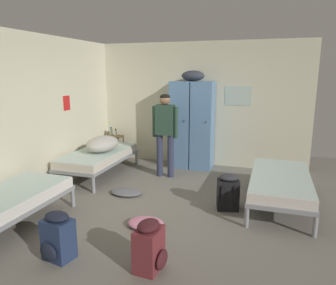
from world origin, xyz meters
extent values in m
plane|color=slate|center=(0.00, 0.00, 0.00)|extent=(7.82, 7.82, 0.00)
cube|color=beige|center=(0.00, 2.47, 1.34)|extent=(4.66, 0.06, 2.68)
cube|color=beige|center=(-2.30, 0.00, 1.34)|extent=(0.06, 4.88, 2.68)
cube|color=#B7CCBC|center=(0.83, 2.44, 1.55)|extent=(0.55, 0.01, 0.40)
cube|color=red|center=(-2.27, 0.85, 1.45)|extent=(0.01, 0.20, 0.28)
cube|color=#5B84B2|center=(-0.31, 2.16, 0.93)|extent=(0.44, 0.52, 1.85)
cylinder|color=black|center=(-0.19, 1.89, 1.05)|extent=(0.02, 0.03, 0.02)
cube|color=#5B84B2|center=(0.15, 2.16, 0.93)|extent=(0.44, 0.52, 1.85)
cylinder|color=black|center=(0.27, 1.89, 1.05)|extent=(0.02, 0.03, 0.02)
ellipsoid|color=#333842|center=(-0.08, 2.16, 1.96)|extent=(0.48, 0.36, 0.22)
cylinder|color=brown|center=(-2.15, 2.04, 0.28)|extent=(0.03, 0.03, 0.55)
cylinder|color=brown|center=(-1.80, 2.04, 0.28)|extent=(0.03, 0.03, 0.55)
cylinder|color=brown|center=(-2.15, 2.31, 0.28)|extent=(0.03, 0.03, 0.55)
cylinder|color=brown|center=(-1.80, 2.31, 0.28)|extent=(0.03, 0.03, 0.55)
cube|color=brown|center=(-1.97, 2.18, 0.19)|extent=(0.38, 0.30, 0.02)
cube|color=brown|center=(-1.97, 2.18, 0.56)|extent=(0.38, 0.30, 0.02)
cylinder|color=gray|center=(2.14, 1.48, 0.14)|extent=(0.06, 0.06, 0.28)
cylinder|color=gray|center=(1.30, 1.48, 0.14)|extent=(0.06, 0.06, 0.28)
cylinder|color=gray|center=(2.14, -0.36, 0.14)|extent=(0.06, 0.06, 0.28)
cylinder|color=gray|center=(1.30, -0.36, 0.14)|extent=(0.06, 0.06, 0.28)
cube|color=gray|center=(1.72, 0.56, 0.31)|extent=(0.90, 1.90, 0.06)
cube|color=silver|center=(1.72, 0.56, 0.41)|extent=(0.87, 1.84, 0.14)
cube|color=silver|center=(1.72, 0.56, 0.49)|extent=(0.86, 1.82, 0.01)
cylinder|color=gray|center=(-2.14, -0.50, 0.14)|extent=(0.06, 0.06, 0.28)
cylinder|color=gray|center=(-1.30, -0.50, 0.14)|extent=(0.06, 0.06, 0.28)
cube|color=gray|center=(-1.72, -1.42, 0.31)|extent=(0.90, 1.90, 0.06)
cube|color=silver|center=(-1.72, -1.42, 0.41)|extent=(0.87, 1.84, 0.14)
cube|color=silver|center=(-1.72, -1.42, 0.49)|extent=(0.86, 1.82, 0.01)
cylinder|color=gray|center=(-2.14, 0.11, 0.14)|extent=(0.06, 0.06, 0.28)
cylinder|color=gray|center=(-1.30, 0.11, 0.14)|extent=(0.06, 0.06, 0.28)
cylinder|color=gray|center=(-2.14, 1.95, 0.14)|extent=(0.06, 0.06, 0.28)
cylinder|color=gray|center=(-1.30, 1.95, 0.14)|extent=(0.06, 0.06, 0.28)
cube|color=gray|center=(-1.72, 1.03, 0.31)|extent=(0.90, 1.90, 0.06)
cube|color=beige|center=(-1.72, 1.03, 0.41)|extent=(0.87, 1.84, 0.14)
cube|color=silver|center=(-1.72, 1.03, 0.49)|extent=(0.86, 1.82, 0.01)
ellipsoid|color=#B7B2A8|center=(-1.64, 1.06, 0.64)|extent=(0.57, 0.81, 0.30)
cylinder|color=#2D334C|center=(-0.31, 1.35, 0.42)|extent=(0.12, 0.12, 0.85)
cylinder|color=#2D334C|center=(-0.53, 1.35, 0.42)|extent=(0.12, 0.12, 0.85)
cube|color=#284233|center=(-0.42, 1.35, 1.14)|extent=(0.35, 0.21, 0.58)
cylinder|color=#284233|center=(-0.20, 1.35, 1.10)|extent=(0.08, 0.08, 0.60)
cylinder|color=#284233|center=(-0.64, 1.35, 1.10)|extent=(0.08, 0.08, 0.60)
sphere|color=#936B4C|center=(-0.42, 1.35, 1.52)|extent=(0.21, 0.21, 0.21)
ellipsoid|color=black|center=(-0.42, 1.35, 1.58)|extent=(0.20, 0.20, 0.11)
cylinder|color=silver|center=(-2.05, 2.20, 0.66)|extent=(0.07, 0.07, 0.17)
cylinder|color=#2666B2|center=(-2.05, 2.20, 0.76)|extent=(0.04, 0.04, 0.03)
cylinder|color=white|center=(-1.90, 2.14, 0.64)|extent=(0.06, 0.06, 0.15)
cylinder|color=black|center=(-1.90, 2.14, 0.73)|extent=(0.03, 0.03, 0.03)
cube|color=maroon|center=(0.40, -1.63, 0.23)|extent=(0.27, 0.34, 0.46)
ellipsoid|color=#42191E|center=(0.55, -1.64, 0.15)|extent=(0.10, 0.25, 0.20)
ellipsoid|color=#42191E|center=(0.40, -1.63, 0.50)|extent=(0.24, 0.30, 0.10)
cube|color=black|center=(0.26, -1.71, 0.25)|extent=(0.03, 0.05, 0.32)
cube|color=black|center=(0.27, -1.53, 0.25)|extent=(0.03, 0.05, 0.32)
cube|color=black|center=(0.98, 0.16, 0.23)|extent=(0.37, 0.31, 0.46)
ellipsoid|color=#2D2D33|center=(0.94, 0.30, 0.15)|extent=(0.25, 0.13, 0.20)
ellipsoid|color=#2D2D33|center=(0.98, 0.16, 0.50)|extent=(0.33, 0.28, 0.10)
cube|color=black|center=(1.10, 0.05, 0.25)|extent=(0.05, 0.04, 0.32)
cube|color=black|center=(0.93, 0.00, 0.25)|extent=(0.05, 0.04, 0.32)
cube|color=navy|center=(-0.62, -1.75, 0.23)|extent=(0.36, 0.30, 0.46)
ellipsoid|color=black|center=(-0.65, -1.90, 0.15)|extent=(0.25, 0.12, 0.20)
ellipsoid|color=black|center=(-0.62, -1.75, 0.50)|extent=(0.32, 0.27, 0.10)
cube|color=black|center=(-0.69, -1.60, 0.25)|extent=(0.05, 0.03, 0.32)
cube|color=black|center=(-0.51, -1.63, 0.25)|extent=(0.05, 0.03, 0.32)
ellipsoid|color=slate|center=(-0.74, 0.22, 0.04)|extent=(0.53, 0.38, 0.08)
ellipsoid|color=pink|center=(0.02, -0.77, 0.05)|extent=(0.49, 0.39, 0.10)
camera|label=1|loc=(1.53, -4.43, 2.04)|focal=34.17mm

